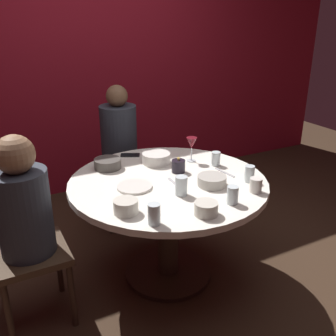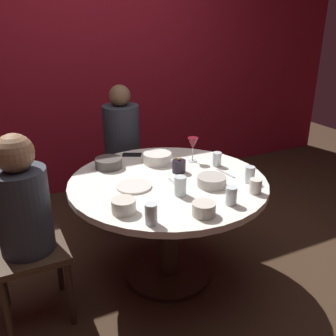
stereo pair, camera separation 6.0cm
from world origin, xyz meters
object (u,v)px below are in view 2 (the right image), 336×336
Objects in this scene: seated_diner_back at (122,141)px; cup_near_candle at (151,214)px; bowl_sauce_side at (157,158)px; cup_far_edge at (250,175)px; seated_diner_left at (23,210)px; bowl_rice_portion at (109,163)px; cell_phone at (132,155)px; bowl_serving_large at (124,206)px; cup_center_front at (217,159)px; wine_glass at (193,144)px; bowl_small_white at (204,209)px; dining_table at (168,202)px; dinner_plate at (134,186)px; cup_by_left_diner at (255,186)px; cup_by_right_diner at (180,186)px; cup_beside_wine at (231,196)px; candle_holder at (179,166)px; bowl_salad_center at (212,181)px.

seated_diner_back is 10.76× the size of cup_near_candle.
cup_far_edge reaches higher than bowl_sauce_side.
seated_diner_left is 0.71m from bowl_rice_portion.
cell_phone is 1.06× the size of bowl_serving_large.
wine_glass is at bearing 126.01° from cup_center_front.
bowl_sauce_side reaches higher than bowl_small_white.
dinner_plate is (-0.24, -0.01, 0.17)m from dining_table.
cup_by_left_diner reaches higher than dining_table.
cup_by_right_diner reaches higher than bowl_sauce_side.
dining_table is 0.60m from cup_near_candle.
cup_by_right_diner reaches higher than cell_phone.
bowl_rice_portion is at bearing 118.19° from cup_beside_wine.
wine_glass is at bearing 24.73° from seated_diner_back.
cup_near_candle reaches higher than cup_by_left_diner.
wine_glass is at bearing 52.97° from cup_by_right_diner.
dinner_plate is 2.08× the size of cup_far_edge.
seated_diner_left is 0.99m from bowl_sauce_side.
cup_by_right_diner reaches higher than cup_by_left_diner.
cup_center_front reaches higher than bowl_rice_portion.
cup_by_left_diner is (0.69, 0.06, -0.01)m from cup_near_candle.
dining_table is 7.18× the size of wine_glass.
cup_center_front reaches higher than cell_phone.
bowl_salad_center is at bearing -74.27° from candle_holder.
cell_phone is (-0.04, 0.52, 0.16)m from dining_table.
seated_diner_left is 10.36× the size of cup_near_candle.
seated_diner_back is 6.73× the size of bowl_salad_center.
candle_holder reaches higher than bowl_serving_large.
cup_by_right_diner reaches higher than bowl_serving_large.
cup_center_front reaches higher than bowl_sauce_side.
candle_holder is 0.95× the size of cup_near_candle.
bowl_serving_large is 0.72× the size of bowl_rice_portion.
seated_diner_back reaches higher than cup_near_candle.
cup_beside_wine is (-0.25, -0.52, 0.00)m from cup_center_front.
cup_by_right_diner reaches higher than dinner_plate.
wine_glass is 0.96× the size of bowl_rice_portion.
cup_beside_wine is at bearing -82.25° from bowl_sauce_side.
dining_table is 5.83× the size of dinner_plate.
cup_center_front is (0.44, 0.29, -0.01)m from cup_by_right_diner.
seated_diner_back is 1.36m from bowl_small_white.
bowl_salad_center is 0.58m from cup_near_candle.
seated_diner_left reaches higher than cell_phone.
bowl_serving_large reaches higher than dinner_plate.
bowl_rice_portion is 1.66× the size of cup_near_candle.
cup_far_edge is at bearing -20.21° from dinner_plate.
bowl_serving_large is at bearing -121.06° from dinner_plate.
cup_near_candle is (-0.28, 0.04, 0.02)m from bowl_small_white.
seated_diner_back is 9.01× the size of bowl_serving_large.
candle_holder is 0.59× the size of bowl_salad_center.
cup_center_front is 0.33m from cup_far_edge.
cup_center_front is (0.44, 0.56, 0.01)m from bowl_small_white.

